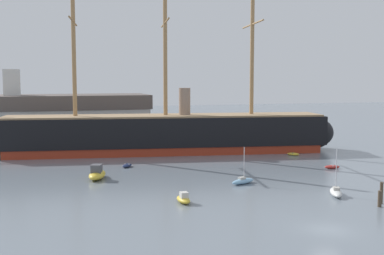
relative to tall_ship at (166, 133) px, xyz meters
The scene contains 15 objects.
ground_plane 48.73m from the tall_ship, 86.45° to the right, with size 400.00×400.00×0.00m, color slate.
tall_ship is the anchor object (origin of this frame).
motorboat_foreground_left 36.34m from the tall_ship, 100.64° to the right, with size 1.33×2.97×1.23m.
sailboat_foreground_right 39.23m from the tall_ship, 73.54° to the right, with size 2.86×4.25×5.36m.
sailboat_near_centre 28.90m from the tall_ship, 83.56° to the right, with size 3.82×2.43×4.79m.
motorboat_mid_left 24.85m from the tall_ship, 125.61° to the right, with size 3.42×5.23×2.03m.
dinghy_mid_right 30.39m from the tall_ship, 48.10° to the right, with size 2.46×1.46×0.55m.
dinghy_alongside_bow 15.74m from the tall_ship, 126.27° to the right, with size 2.21×2.40×0.54m.
dinghy_alongside_stern 23.01m from the tall_ship, 24.28° to the right, with size 2.18×2.15×0.50m.
motorboat_far_left 25.87m from the tall_ship, 164.08° to the left, with size 1.97×4.71×1.98m.
sailboat_far_right 31.26m from the tall_ship, ahead, with size 3.20×3.72×4.95m.
dinghy_distant_centre 17.89m from the tall_ship, 67.65° to the left, with size 2.44×2.49×0.57m.
mooring_piling_nearest 45.08m from the tall_ship, 73.66° to the right, with size 0.39×0.39×1.72m, color #4C3D2D.
mooring_piling_left_pair 44.33m from the tall_ship, 71.97° to the right, with size 0.35×0.35×2.36m, color #4C3D2D.
dockside_warehouse_left 30.19m from the tall_ship, 135.97° to the left, with size 48.02×16.77×15.33m.
Camera 1 is at (-23.92, -37.66, 13.52)m, focal length 46.11 mm.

